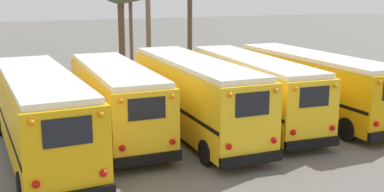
{
  "coord_description": "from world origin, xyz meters",
  "views": [
    {
      "loc": [
        -7.87,
        -19.0,
        6.29
      ],
      "look_at": [
        0.0,
        0.12,
        1.64
      ],
      "focal_mm": 45.0,
      "sensor_mm": 36.0,
      "label": 1
    }
  ],
  "objects_px": {
    "school_bus_0": "(41,113)",
    "school_bus_2": "(194,94)",
    "utility_pole": "(148,17)",
    "school_bus_3": "(251,87)",
    "school_bus_1": "(116,99)",
    "school_bus_4": "(312,83)"
  },
  "relations": [
    {
      "from": "school_bus_4",
      "to": "school_bus_2",
      "type": "bearing_deg",
      "value": -176.41
    },
    {
      "from": "school_bus_2",
      "to": "utility_pole",
      "type": "distance_m",
      "value": 9.95
    },
    {
      "from": "utility_pole",
      "to": "school_bus_2",
      "type": "bearing_deg",
      "value": -95.61
    },
    {
      "from": "school_bus_0",
      "to": "school_bus_3",
      "type": "xyz_separation_m",
      "value": [
        9.75,
        1.55,
        -0.08
      ]
    },
    {
      "from": "school_bus_3",
      "to": "school_bus_4",
      "type": "relative_size",
      "value": 1.0
    },
    {
      "from": "school_bus_1",
      "to": "school_bus_2",
      "type": "distance_m",
      "value": 3.36
    },
    {
      "from": "school_bus_0",
      "to": "utility_pole",
      "type": "relative_size",
      "value": 1.19
    },
    {
      "from": "school_bus_3",
      "to": "school_bus_4",
      "type": "height_order",
      "value": "school_bus_4"
    },
    {
      "from": "school_bus_1",
      "to": "utility_pole",
      "type": "distance_m",
      "value": 10.03
    },
    {
      "from": "school_bus_1",
      "to": "utility_pole",
      "type": "height_order",
      "value": "utility_pole"
    },
    {
      "from": "school_bus_1",
      "to": "school_bus_2",
      "type": "bearing_deg",
      "value": -14.85
    },
    {
      "from": "school_bus_3",
      "to": "school_bus_4",
      "type": "bearing_deg",
      "value": -5.32
    },
    {
      "from": "school_bus_0",
      "to": "school_bus_2",
      "type": "relative_size",
      "value": 1.01
    },
    {
      "from": "school_bus_3",
      "to": "utility_pole",
      "type": "relative_size",
      "value": 1.2
    },
    {
      "from": "school_bus_0",
      "to": "school_bus_3",
      "type": "distance_m",
      "value": 9.87
    },
    {
      "from": "school_bus_2",
      "to": "utility_pole",
      "type": "relative_size",
      "value": 1.18
    },
    {
      "from": "school_bus_0",
      "to": "school_bus_1",
      "type": "xyz_separation_m",
      "value": [
        3.25,
        1.7,
        -0.1
      ]
    },
    {
      "from": "school_bus_1",
      "to": "school_bus_3",
      "type": "distance_m",
      "value": 6.5
    },
    {
      "from": "school_bus_0",
      "to": "school_bus_1",
      "type": "bearing_deg",
      "value": 27.67
    },
    {
      "from": "school_bus_1",
      "to": "school_bus_4",
      "type": "relative_size",
      "value": 0.89
    },
    {
      "from": "school_bus_3",
      "to": "school_bus_1",
      "type": "bearing_deg",
      "value": 178.67
    },
    {
      "from": "school_bus_1",
      "to": "school_bus_3",
      "type": "bearing_deg",
      "value": -1.33
    }
  ]
}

